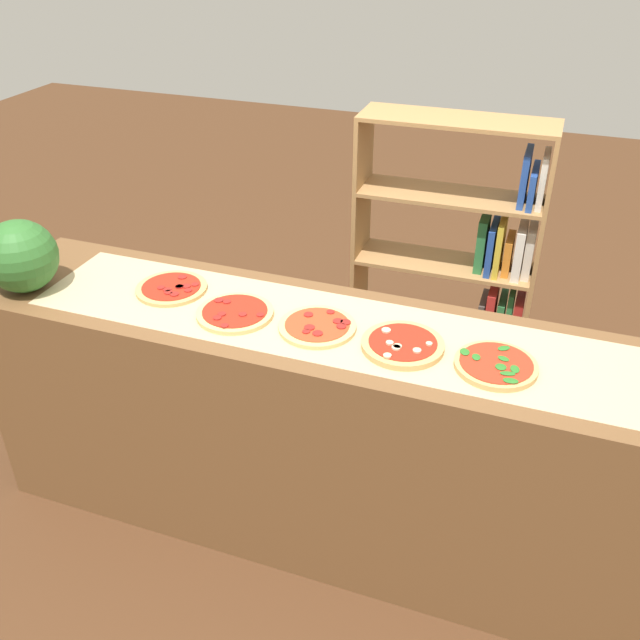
% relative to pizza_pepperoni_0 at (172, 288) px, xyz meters
% --- Properties ---
extents(ground_plane, '(12.00, 12.00, 0.00)m').
position_rel_pizza_pepperoni_0_xyz_m(ground_plane, '(0.60, -0.04, -0.97)').
color(ground_plane, '#4C2D19').
extents(counter, '(2.59, 0.58, 0.96)m').
position_rel_pizza_pepperoni_0_xyz_m(counter, '(0.60, -0.04, -0.49)').
color(counter, brown).
rests_on(counter, ground_plane).
extents(parchment_paper, '(2.09, 0.44, 0.00)m').
position_rel_pizza_pepperoni_0_xyz_m(parchment_paper, '(0.60, -0.04, -0.01)').
color(parchment_paper, tan).
rests_on(parchment_paper, counter).
extents(pizza_pepperoni_0, '(0.26, 0.26, 0.02)m').
position_rel_pizza_pepperoni_0_xyz_m(pizza_pepperoni_0, '(0.00, 0.00, 0.00)').
color(pizza_pepperoni_0, tan).
rests_on(pizza_pepperoni_0, parchment_paper).
extents(pizza_pepperoni_1, '(0.27, 0.27, 0.02)m').
position_rel_pizza_pepperoni_0_xyz_m(pizza_pepperoni_1, '(0.30, -0.08, 0.00)').
color(pizza_pepperoni_1, '#DBB26B').
rests_on(pizza_pepperoni_1, parchment_paper).
extents(pizza_pepperoni_2, '(0.27, 0.27, 0.02)m').
position_rel_pizza_pepperoni_0_xyz_m(pizza_pepperoni_2, '(0.60, -0.07, 0.00)').
color(pizza_pepperoni_2, '#DBB26B').
rests_on(pizza_pepperoni_2, parchment_paper).
extents(pizza_mushroom_3, '(0.27, 0.27, 0.03)m').
position_rel_pizza_pepperoni_0_xyz_m(pizza_mushroom_3, '(0.90, -0.08, 0.00)').
color(pizza_mushroom_3, tan).
rests_on(pizza_mushroom_3, parchment_paper).
extents(pizza_spinach_4, '(0.26, 0.26, 0.03)m').
position_rel_pizza_pepperoni_0_xyz_m(pizza_spinach_4, '(1.21, -0.09, 0.00)').
color(pizza_spinach_4, tan).
rests_on(pizza_spinach_4, parchment_paper).
extents(watermelon, '(0.27, 0.27, 0.27)m').
position_rel_pizza_pepperoni_0_xyz_m(watermelon, '(-0.52, -0.17, 0.12)').
color(watermelon, '#2D6628').
rests_on(watermelon, counter).
extents(bookshelf, '(0.86, 0.29, 1.40)m').
position_rel_pizza_pepperoni_0_xyz_m(bookshelf, '(0.96, 1.08, -0.29)').
color(bookshelf, '#A87A47').
rests_on(bookshelf, ground_plane).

